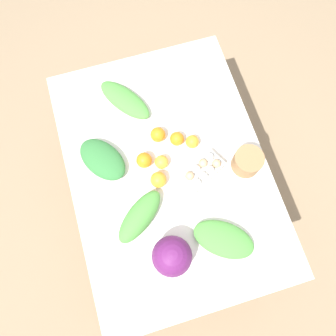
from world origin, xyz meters
TOP-DOWN VIEW (x-y plane):
  - ground_plane at (0.00, 0.00)m, footprint 8.00×8.00m
  - dining_table at (0.00, 0.00)m, footprint 1.42×1.01m
  - cabbage_purple at (-0.42, 0.11)m, footprint 0.18×0.18m
  - egg_carton at (-0.07, -0.16)m, footprint 0.20×0.25m
  - paper_bag at (-0.09, -0.39)m, footprint 0.15×0.15m
  - greens_bunch_scallion at (0.13, 0.31)m, footprint 0.33×0.29m
  - greens_bunch_beet_tops at (0.43, 0.11)m, footprint 0.34×0.29m
  - greens_bunch_kale at (-0.20, 0.20)m, footprint 0.28×0.31m
  - greens_bunch_chard at (-0.42, -0.15)m, footprint 0.31×0.34m
  - orange_0 at (-0.05, 0.06)m, footprint 0.08×0.08m
  - orange_1 at (0.04, 0.02)m, footprint 0.07×0.07m
  - orange_2 at (0.13, -0.09)m, footprint 0.07×0.07m
  - orange_3 at (0.07, 0.11)m, footprint 0.08×0.08m
  - orange_4 at (0.18, -0.00)m, footprint 0.08×0.08m
  - orange_5 at (0.10, -0.16)m, footprint 0.07×0.07m

SIDE VIEW (x-z plane):
  - ground_plane at x=0.00m, z-range 0.00..0.00m
  - dining_table at x=0.00m, z-range 0.29..1.05m
  - greens_bunch_beet_tops at x=0.43m, z-range 0.76..0.82m
  - greens_bunch_chard at x=-0.42m, z-range 0.76..0.83m
  - orange_5 at x=0.10m, z-range 0.76..0.83m
  - orange_1 at x=0.04m, z-range 0.76..0.83m
  - orange_2 at x=0.13m, z-range 0.76..0.84m
  - greens_bunch_scallion at x=0.13m, z-range 0.76..0.84m
  - orange_4 at x=0.18m, z-range 0.76..0.84m
  - orange_3 at x=0.07m, z-range 0.76..0.84m
  - orange_0 at x=-0.05m, z-range 0.76..0.84m
  - egg_carton at x=-0.07m, z-range 0.76..0.85m
  - greens_bunch_kale at x=-0.20m, z-range 0.76..0.85m
  - paper_bag at x=-0.09m, z-range 0.76..0.87m
  - cabbage_purple at x=-0.42m, z-range 0.76..0.95m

